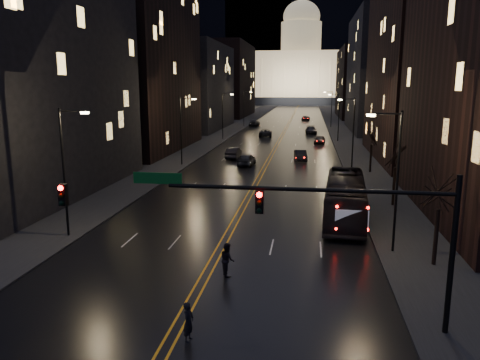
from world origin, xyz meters
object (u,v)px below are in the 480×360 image
at_px(oncoming_car_b, 234,153).
at_px(pedestrian_a, 188,322).
at_px(bus, 345,198).
at_px(traffic_signal, 316,215).
at_px(oncoming_car_a, 247,160).
at_px(pedestrian_b, 227,259).
at_px(receding_car_a, 301,155).

height_order(oncoming_car_b, pedestrian_a, pedestrian_a).
bearing_deg(bus, traffic_signal, -94.34).
distance_m(traffic_signal, pedestrian_a, 6.95).
xyz_separation_m(bus, oncoming_car_a, (-11.00, 24.04, -0.93)).
bearing_deg(oncoming_car_a, pedestrian_a, 98.60).
xyz_separation_m(oncoming_car_b, pedestrian_b, (6.41, -42.17, 0.14)).
xyz_separation_m(bus, receding_car_a, (-4.02, 29.24, -0.99)).
bearing_deg(oncoming_car_b, pedestrian_b, 99.95).
distance_m(receding_car_a, pedestrian_a, 48.63).
relative_size(traffic_signal, pedestrian_b, 9.12).
xyz_separation_m(bus, pedestrian_b, (-7.29, -12.24, -0.78)).
xyz_separation_m(oncoming_car_a, pedestrian_a, (3.28, -43.28, 0.05)).
bearing_deg(pedestrian_b, bus, -55.47).
bearing_deg(oncoming_car_a, bus, 118.85).
relative_size(oncoming_car_a, oncoming_car_b, 0.96).
bearing_deg(pedestrian_a, oncoming_car_a, 14.75).
xyz_separation_m(receding_car_a, pedestrian_b, (-3.28, -41.48, 0.21)).
distance_m(oncoming_car_b, pedestrian_a, 49.54).
relative_size(oncoming_car_b, receding_car_a, 1.09).
relative_size(oncoming_car_a, pedestrian_b, 2.50).
xyz_separation_m(bus, pedestrian_a, (-7.72, -19.24, -0.87)).
bearing_deg(oncoming_car_a, oncoming_car_b, -61.12).
relative_size(traffic_signal, oncoming_car_b, 3.51).
distance_m(oncoming_car_a, receding_car_a, 8.71).
bearing_deg(traffic_signal, oncoming_car_b, 103.25).
bearing_deg(pedestrian_b, receding_car_a, -29.20).
height_order(pedestrian_a, pedestrian_b, pedestrian_b).
relative_size(bus, receding_car_a, 2.76).
xyz_separation_m(traffic_signal, pedestrian_a, (-5.13, -2.00, -4.24)).
bearing_deg(oncoming_car_b, receding_car_a, 177.24).
xyz_separation_m(bus, oncoming_car_b, (-13.70, 29.93, -0.92)).
xyz_separation_m(oncoming_car_a, oncoming_car_b, (-2.70, 5.90, 0.01)).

